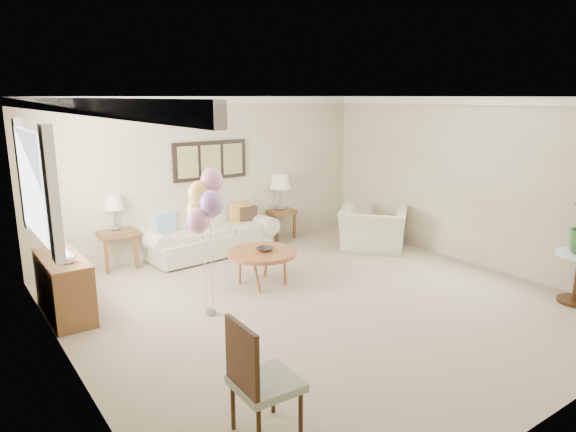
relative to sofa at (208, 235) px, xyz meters
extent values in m
plane|color=tan|center=(0.21, -2.73, -0.33)|extent=(6.00, 6.00, 0.00)
cube|color=beige|center=(0.21, 0.27, 0.97)|extent=(6.00, 0.04, 2.60)
cube|color=beige|center=(0.21, -5.73, 0.97)|extent=(6.00, 0.04, 2.60)
cube|color=beige|center=(-2.79, -2.73, 0.97)|extent=(0.04, 6.00, 2.60)
cube|color=beige|center=(3.21, -2.73, 0.97)|extent=(0.04, 6.00, 2.60)
cube|color=white|center=(0.21, -2.73, 2.26)|extent=(6.00, 6.00, 0.02)
cube|color=white|center=(0.21, 0.24, 2.21)|extent=(6.00, 0.06, 0.12)
cube|color=white|center=(-2.76, -2.73, 2.21)|extent=(0.06, 6.00, 0.12)
cube|color=white|center=(3.18, -2.73, 2.21)|extent=(0.06, 6.00, 0.12)
cube|color=white|center=(-2.77, -1.23, 1.32)|extent=(0.04, 1.40, 1.20)
cube|color=white|center=(-2.73, -2.08, 1.32)|extent=(0.10, 0.22, 1.40)
cube|color=white|center=(-2.73, -0.38, 1.32)|extent=(0.10, 0.22, 1.40)
cube|color=black|center=(0.21, 0.24, 1.22)|extent=(1.35, 0.04, 0.65)
cube|color=#8C8C59|center=(-0.21, 0.21, 1.22)|extent=(0.36, 0.02, 0.52)
cube|color=#8C8C59|center=(0.21, 0.21, 1.22)|extent=(0.36, 0.02, 0.52)
cube|color=#8C8C59|center=(0.63, 0.21, 1.22)|extent=(0.36, 0.02, 0.52)
cube|color=beige|center=(-0.01, -0.06, -0.12)|extent=(2.11, 1.00, 0.34)
cube|color=beige|center=(-0.01, 0.25, 0.25)|extent=(2.06, 0.36, 0.51)
cylinder|color=beige|center=(-0.99, -0.06, 0.09)|extent=(0.36, 0.86, 0.30)
cylinder|color=beige|center=(0.97, -0.06, 0.09)|extent=(0.36, 0.86, 0.30)
cube|color=beige|center=(-0.59, -0.10, 0.08)|extent=(0.61, 0.71, 0.11)
cube|color=beige|center=(-0.01, -0.10, 0.08)|extent=(0.61, 0.71, 0.11)
cube|color=beige|center=(0.58, -0.10, 0.08)|extent=(0.61, 0.71, 0.11)
cube|color=#84BED3|center=(-0.73, 0.06, 0.29)|extent=(0.35, 0.11, 0.35)
cube|color=gold|center=(0.65, 0.06, 0.29)|extent=(0.35, 0.11, 0.35)
cube|color=#3D281D|center=(0.79, -0.01, 0.23)|extent=(0.32, 0.09, 0.32)
cube|color=beige|center=(-0.01, -0.06, -0.31)|extent=(1.87, 0.75, 0.04)
cube|color=brown|center=(-1.48, 0.16, 0.24)|extent=(0.56, 0.51, 0.08)
cube|color=brown|center=(-1.70, -0.04, -0.06)|extent=(0.05, 0.05, 0.53)
cube|color=brown|center=(-1.25, -0.04, -0.06)|extent=(0.05, 0.05, 0.53)
cube|color=brown|center=(-1.70, 0.37, -0.06)|extent=(0.05, 0.05, 0.53)
cube|color=brown|center=(-1.25, 0.37, -0.06)|extent=(0.05, 0.05, 0.53)
cube|color=brown|center=(1.57, 0.14, 0.17)|extent=(0.49, 0.45, 0.07)
cube|color=brown|center=(1.38, -0.04, -0.10)|extent=(0.04, 0.04, 0.47)
cube|color=brown|center=(1.77, -0.04, -0.10)|extent=(0.04, 0.04, 0.47)
cube|color=brown|center=(1.38, 0.32, -0.10)|extent=(0.04, 0.04, 0.47)
cube|color=brown|center=(1.77, 0.32, -0.10)|extent=(0.04, 0.04, 0.47)
cylinder|color=gray|center=(-1.48, 0.16, 0.31)|extent=(0.13, 0.13, 0.05)
cylinder|color=gray|center=(-1.48, 0.16, 0.47)|extent=(0.04, 0.04, 0.27)
cone|color=silver|center=(-1.48, 0.16, 0.71)|extent=(0.30, 0.30, 0.21)
cylinder|color=gray|center=(1.57, 0.14, 0.24)|extent=(0.16, 0.16, 0.07)
cylinder|color=gray|center=(1.57, 0.14, 0.45)|extent=(0.04, 0.04, 0.34)
cone|color=silver|center=(1.57, 0.14, 0.75)|extent=(0.38, 0.38, 0.27)
cylinder|color=#A95329|center=(-0.04, -1.74, 0.14)|extent=(0.97, 0.97, 0.05)
cylinder|color=#A95329|center=(0.19, -1.51, -0.11)|extent=(0.04, 0.04, 0.44)
cylinder|color=#A95329|center=(-0.27, -1.51, -0.11)|extent=(0.04, 0.04, 0.44)
cylinder|color=#A95329|center=(-0.27, -1.97, -0.11)|extent=(0.04, 0.04, 0.44)
cylinder|color=#A95329|center=(0.19, -1.97, -0.11)|extent=(0.04, 0.04, 0.44)
imported|color=black|center=(0.00, -1.77, 0.19)|extent=(0.30, 0.30, 0.06)
imported|color=beige|center=(2.46, -1.40, 0.03)|extent=(1.44, 1.46, 0.72)
cylinder|color=#351D0D|center=(2.91, -4.66, -0.32)|extent=(0.46, 0.46, 0.01)
cube|color=gray|center=(-1.79, -4.53, 0.10)|extent=(0.50, 0.50, 0.07)
cylinder|color=#351D0D|center=(-1.98, -4.73, -0.13)|extent=(0.04, 0.04, 0.40)
cylinder|color=#351D0D|center=(-1.60, -4.73, -0.13)|extent=(0.04, 0.04, 0.40)
cylinder|color=#351D0D|center=(-1.98, -4.34, -0.13)|extent=(0.04, 0.04, 0.40)
cylinder|color=#351D0D|center=(-1.60, -4.34, -0.13)|extent=(0.04, 0.04, 0.40)
cube|color=#351D0D|center=(-2.00, -4.53, 0.39)|extent=(0.05, 0.46, 0.53)
cube|color=brown|center=(-2.55, -1.23, 0.04)|extent=(0.45, 1.20, 0.74)
cube|color=#351D0D|center=(-2.55, -1.53, 0.04)|extent=(0.46, 0.02, 0.70)
cube|color=#351D0D|center=(-2.55, -0.93, 0.04)|extent=(0.46, 0.02, 0.70)
imported|color=white|center=(-2.53, -1.52, 0.50)|extent=(0.23, 0.23, 0.18)
imported|color=#B5B8B0|center=(-2.53, -1.03, 0.51)|extent=(0.20, 0.20, 0.19)
cube|color=gray|center=(-1.12, -2.25, -0.29)|extent=(0.09, 0.09, 0.08)
ellipsoid|color=pink|center=(-1.27, -2.32, 0.90)|extent=(0.26, 0.26, 0.30)
cylinder|color=silver|center=(-1.19, -2.29, 0.25)|extent=(0.01, 0.01, 1.00)
ellipsoid|color=#A572C9|center=(-1.07, -2.30, 1.05)|extent=(0.26, 0.26, 0.30)
cylinder|color=silver|center=(-1.09, -2.27, 0.32)|extent=(0.01, 0.01, 1.16)
ellipsoid|color=#E2BD4C|center=(-1.17, -2.17, 1.17)|extent=(0.26, 0.26, 0.30)
cylinder|color=silver|center=(-1.14, -2.21, 0.38)|extent=(0.01, 0.01, 1.28)
ellipsoid|color=pink|center=(-1.01, -2.19, 1.31)|extent=(0.26, 0.26, 0.30)
cylinder|color=silver|center=(-1.06, -2.22, 0.45)|extent=(0.01, 0.01, 1.42)
ellipsoid|color=#A572C9|center=(-1.13, -2.39, 1.09)|extent=(0.26, 0.26, 0.30)
cylinder|color=silver|center=(-1.12, -2.32, 0.34)|extent=(0.01, 0.01, 1.19)
ellipsoid|color=#E2BD4C|center=(-1.20, -2.20, 0.99)|extent=(0.26, 0.26, 0.30)
cylinder|color=silver|center=(-1.16, -2.22, 0.29)|extent=(0.01, 0.01, 1.09)
camera|label=1|loc=(-3.73, -7.55, 2.28)|focal=32.00mm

